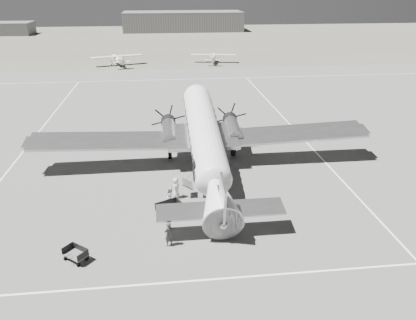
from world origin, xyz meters
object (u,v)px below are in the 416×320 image
object	(u,v)px
dc3_airliner	(205,142)
light_plane_right	(213,58)
hangar_main	(183,21)
light_plane_left	(118,60)
ground_crew	(169,234)
passenger	(176,188)
baggage_cart_far	(76,254)
ramp_agent	(171,197)
shed_secondary	(4,28)
baggage_cart_near	(169,210)

from	to	relation	value
dc3_airliner	light_plane_right	xyz separation A→B (m)	(7.66, 55.13, -2.06)
hangar_main	dc3_airliner	xyz separation A→B (m)	(-4.83, -119.56, -0.22)
light_plane_left	ground_crew	bearing A→B (deg)	-99.08
light_plane_right	passenger	xyz separation A→B (m)	(-10.53, -59.39, -0.14)
baggage_cart_far	ramp_agent	world-z (taller)	ramp_agent
shed_secondary	baggage_cart_far	distance (m)	134.27
baggage_cart_near	ground_crew	size ratio (longest dim) A/B	1.10
baggage_cart_near	hangar_main	bearing A→B (deg)	60.99
baggage_cart_near	dc3_airliner	bearing A→B (deg)	38.46
ramp_agent	passenger	world-z (taller)	passenger
light_plane_right	ramp_agent	bearing A→B (deg)	-90.48
baggage_cart_near	baggage_cart_far	size ratio (longest dim) A/B	1.25
light_plane_right	ramp_agent	world-z (taller)	light_plane_right
ground_crew	ramp_agent	size ratio (longest dim) A/B	1.12
hangar_main	passenger	world-z (taller)	hangar_main
hangar_main	ground_crew	size ratio (longest dim) A/B	24.03
dc3_airliner	ground_crew	world-z (taller)	dc3_airliner
hangar_main	shed_secondary	bearing A→B (deg)	-175.24
light_plane_right	baggage_cart_far	distance (m)	68.96
ground_crew	passenger	size ratio (longest dim) A/B	1.00
baggage_cart_far	passenger	world-z (taller)	passenger
hangar_main	dc3_airliner	size ratio (longest dim) A/B	1.30
ramp_agent	passenger	size ratio (longest dim) A/B	0.89
shed_secondary	ground_crew	size ratio (longest dim) A/B	10.30
light_plane_right	hangar_main	bearing A→B (deg)	102.30
light_plane_right	ground_crew	xyz separation A→B (m)	(-11.27, -65.85, -0.14)
shed_secondary	hangar_main	bearing A→B (deg)	4.76
baggage_cart_far	hangar_main	bearing A→B (deg)	122.77
hangar_main	light_plane_right	size ratio (longest dim) A/B	4.30
light_plane_left	dc3_airliner	bearing A→B (deg)	-93.88
light_plane_left	ground_crew	size ratio (longest dim) A/B	6.21
hangar_main	baggage_cart_far	distance (m)	132.04
baggage_cart_far	ground_crew	xyz separation A→B (m)	(5.84, 0.95, 0.44)
dc3_airliner	ground_crew	bearing A→B (deg)	-108.68
baggage_cart_near	baggage_cart_far	bearing A→B (deg)	-167.43
shed_secondary	ramp_agent	size ratio (longest dim) A/B	11.55
baggage_cart_far	light_plane_left	bearing A→B (deg)	131.71
light_plane_left	baggage_cart_far	size ratio (longest dim) A/B	7.04
shed_secondary	light_plane_left	xyz separation A→B (m)	(42.57, -60.32, -0.87)
light_plane_left	baggage_cart_far	bearing A→B (deg)	-104.22
baggage_cart_far	ramp_agent	distance (m)	8.73
ground_crew	passenger	xyz separation A→B (m)	(0.74, 6.47, 0.00)
hangar_main	shed_secondary	distance (m)	60.22
hangar_main	ground_crew	bearing A→B (deg)	-93.70
baggage_cart_near	ground_crew	bearing A→B (deg)	-117.23
shed_secondary	baggage_cart_far	xyz separation A→B (m)	(45.72, -126.23, -1.56)
baggage_cart_far	dc3_airliner	bearing A→B (deg)	90.00
baggage_cart_far	ramp_agent	xyz separation A→B (m)	(6.13, 6.20, 0.34)
light_plane_left	passenger	xyz separation A→B (m)	(9.73, -58.49, -0.25)
hangar_main	dc3_airliner	distance (m)	119.65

